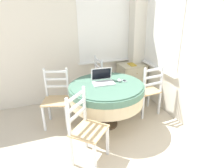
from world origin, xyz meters
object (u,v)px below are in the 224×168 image
Objects in this scene: dining_chair_left_flank at (57,99)px; corner_cabinet at (131,80)px; laptop at (103,80)px; dining_chair_near_back_window at (93,82)px; round_dining_table at (107,92)px; dining_chair_near_right_window at (148,91)px; dining_chair_camera_near at (86,129)px; book_on_cabinet at (132,64)px; computer_mouse at (119,80)px; cell_phone at (124,81)px.

dining_chair_left_flank is 1.34× the size of corner_cabinet.
dining_chair_near_back_window is (0.04, 0.75, -0.34)m from laptop.
dining_chair_near_right_window reaches higher than round_dining_table.
corner_cabinet is (0.91, 0.10, -0.11)m from dining_chair_near_back_window.
book_on_cabinet is (1.40, 1.53, 0.27)m from dining_chair_camera_near.
computer_mouse is 0.68m from dining_chair_near_right_window.
dining_chair_near_right_window is 1.00× the size of dining_chair_camera_near.
laptop reaches higher than round_dining_table.
dining_chair_camera_near is (-0.83, -0.68, -0.30)m from cell_phone.
dining_chair_near_right_window is 1.34× the size of corner_cabinet.
laptop reaches higher than corner_cabinet.
computer_mouse is at bearing -174.49° from dining_chair_near_right_window.
dining_chair_left_flank is (-0.77, 0.35, -0.15)m from round_dining_table.
dining_chair_near_back_window reaches higher than corner_cabinet.
laptop is at bearing 56.83° from dining_chair_camera_near.
laptop reaches higher than cell_phone.
dining_chair_near_right_window is at bearing -9.30° from dining_chair_left_flank.
round_dining_table is 0.35m from cell_phone.
laptop is at bearing -139.23° from book_on_cabinet.
dining_chair_near_right_window reaches higher than corner_cabinet.
dining_chair_camera_near is at bearing -132.49° from book_on_cabinet.
round_dining_table is 0.21m from laptop.
computer_mouse is 1.09m from dining_chair_left_flank.
dining_chair_near_right_window and dining_chair_camera_near have the same top height.
computer_mouse is 0.09× the size of dining_chair_near_back_window.
computer_mouse is at bearing -127.78° from book_on_cabinet.
round_dining_table is at bearing 51.72° from dining_chair_camera_near.
dining_chair_left_flank is at bearing 162.21° from computer_mouse.
dining_chair_near_back_window and dining_chair_camera_near have the same top height.
laptop reaches higher than dining_chair_near_right_window.
book_on_cabinet is at bearing 17.78° from dining_chair_left_flank.
book_on_cabinet is (0.66, 0.85, -0.05)m from computer_mouse.
laptop is at bearing 168.15° from computer_mouse.
round_dining_table reaches higher than book_on_cabinet.
laptop is at bearing 111.31° from round_dining_table.
round_dining_table is 13.21× the size of computer_mouse.
dining_chair_left_flank is (-0.25, 1.00, 0.00)m from dining_chair_camera_near.
dining_chair_near_right_window is 4.53× the size of book_on_cabinet.
round_dining_table is 5.63× the size of book_on_cabinet.
round_dining_table is 1.24× the size of dining_chair_near_back_window.
laptop is at bearing -19.84° from dining_chair_left_flank.
round_dining_table is 3.36× the size of laptop.
round_dining_table is at bearing -24.52° from dining_chair_left_flank.
dining_chair_near_back_window is 4.53× the size of book_on_cabinet.
dining_chair_near_back_window reaches higher than round_dining_table.
dining_chair_near_back_window is 1.00× the size of dining_chair_near_right_window.
dining_chair_left_flank is at bearing -147.70° from dining_chair_near_back_window.
round_dining_table is 0.84m from dining_chair_camera_near.
laptop is 0.37× the size of dining_chair_camera_near.
round_dining_table is at bearing -134.38° from corner_cabinet.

